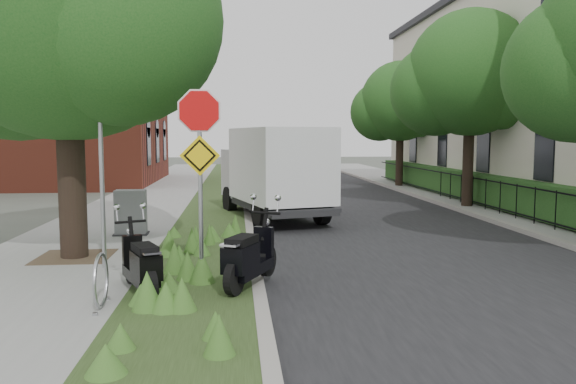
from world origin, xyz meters
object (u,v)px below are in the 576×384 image
at_px(sign_assembly, 200,146).
at_px(utility_cabinet, 131,213).
at_px(scooter_near, 143,270).
at_px(scooter_far, 247,262).
at_px(box_truck, 275,169).

distance_m(sign_assembly, utility_cabinet, 5.39).
xyz_separation_m(scooter_near, utility_cabinet, (-1.14, 5.32, 0.14)).
relative_size(sign_assembly, scooter_far, 1.97).
bearing_deg(scooter_near, scooter_far, 8.01).
height_order(sign_assembly, utility_cabinet, sign_assembly).
relative_size(sign_assembly, box_truck, 0.59).
relative_size(box_truck, utility_cabinet, 5.08).
bearing_deg(scooter_far, scooter_near, -171.99).
xyz_separation_m(sign_assembly, scooter_near, (-0.83, -0.60, -1.83)).
bearing_deg(scooter_far, sign_assembly, 152.04).
distance_m(scooter_near, utility_cabinet, 5.44).
relative_size(scooter_far, utility_cabinet, 1.53).
bearing_deg(box_truck, sign_assembly, -102.66).
bearing_deg(utility_cabinet, scooter_far, -62.30).
xyz_separation_m(box_truck, utility_cabinet, (-3.67, -2.88, -0.88)).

